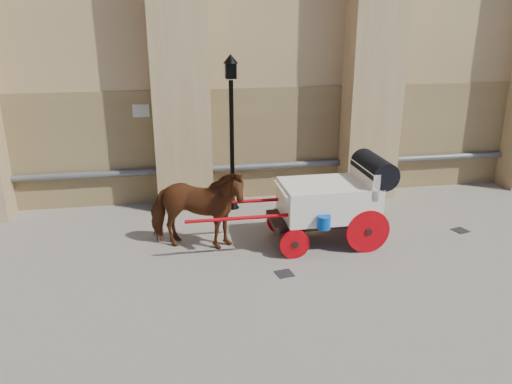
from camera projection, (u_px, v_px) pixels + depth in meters
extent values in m
plane|color=gray|center=(244.00, 265.00, 10.07)|extent=(90.00, 90.00, 0.00)
cube|color=olive|center=(292.00, 141.00, 13.77)|extent=(44.00, 0.35, 3.00)
cylinder|color=#59595B|center=(294.00, 165.00, 13.71)|extent=(42.00, 0.18, 0.18)
cube|color=beige|center=(141.00, 111.00, 12.60)|extent=(0.42, 0.04, 0.32)
imported|color=brown|center=(196.00, 209.00, 10.50)|extent=(2.31, 1.51, 1.80)
cube|color=black|center=(323.00, 218.00, 10.90)|extent=(2.32, 1.06, 0.13)
cube|color=white|center=(328.00, 199.00, 10.78)|extent=(2.00, 1.32, 0.74)
cube|color=white|center=(364.00, 179.00, 10.77)|extent=(0.16, 1.32, 0.58)
cube|color=white|center=(288.00, 190.00, 10.54)|extent=(0.37, 1.16, 0.11)
cylinder|color=black|center=(374.00, 169.00, 10.74)|extent=(0.59, 1.32, 0.59)
cylinder|color=#BE030B|center=(368.00, 232.00, 10.46)|extent=(0.95, 0.06, 0.95)
cylinder|color=#BE030B|center=(346.00, 209.00, 11.68)|extent=(0.95, 0.06, 0.95)
cylinder|color=#BE030B|center=(295.00, 244.00, 10.25)|extent=(0.63, 0.06, 0.63)
cylinder|color=#BE030B|center=(280.00, 220.00, 11.46)|extent=(0.63, 0.06, 0.63)
cylinder|color=#BE030B|center=(248.00, 218.00, 10.07)|extent=(2.53, 0.08, 0.07)
cylinder|color=#BE030B|center=(241.00, 202.00, 10.95)|extent=(2.53, 0.08, 0.07)
cylinder|color=#0446BA|center=(324.00, 222.00, 10.11)|extent=(0.27, 0.27, 0.27)
cylinder|color=black|center=(232.00, 147.00, 12.56)|extent=(0.11, 0.11, 3.30)
cone|color=black|center=(233.00, 202.00, 13.04)|extent=(0.33, 0.33, 0.33)
cube|color=black|center=(231.00, 70.00, 11.94)|extent=(0.26, 0.26, 0.38)
cone|color=black|center=(231.00, 59.00, 11.85)|extent=(0.37, 0.37, 0.22)
cube|color=black|center=(284.00, 274.00, 9.70)|extent=(0.37, 0.37, 0.01)
cube|color=black|center=(460.00, 230.00, 11.68)|extent=(0.40, 0.40, 0.01)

